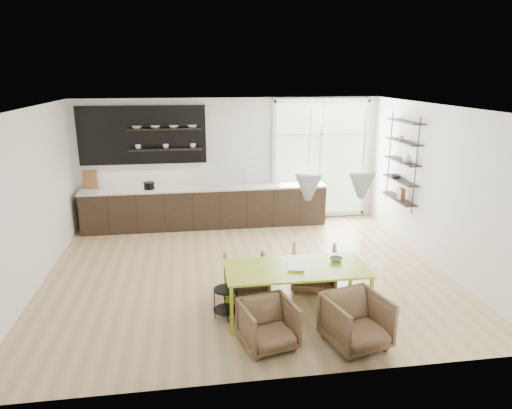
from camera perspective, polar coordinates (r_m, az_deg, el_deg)
name	(u,v)px	position (r m, az deg, el deg)	size (l,w,h in m)	color
room	(269,178)	(8.91, 1.61, 3.34)	(7.02, 6.01, 2.91)	tan
kitchen_run	(202,201)	(10.54, -6.77, 0.42)	(5.54, 0.69, 2.75)	black
right_shelving	(402,164)	(9.81, 17.81, 4.89)	(0.26, 1.22, 1.90)	black
dining_table	(296,271)	(6.66, 5.08, -8.24)	(2.05, 0.94, 0.75)	#A1BE23
armchair_back_left	(246,276)	(7.38, -1.20, -8.90)	(0.67, 0.69, 0.62)	brown
armchair_back_right	(314,268)	(7.65, 7.25, -7.84)	(0.73, 0.75, 0.68)	brown
armchair_front_left	(268,325)	(6.09, 1.52, -14.78)	(0.66, 0.68, 0.62)	brown
armchair_front_right	(356,321)	(6.22, 12.43, -14.08)	(0.73, 0.75, 0.69)	brown
wire_stool	(226,299)	(6.73, -3.82, -11.72)	(0.36, 0.36, 0.46)	black
table_book	(288,267)	(6.61, 3.97, -7.75)	(0.24, 0.32, 0.03)	white
table_bowl	(336,259)	(6.90, 9.97, -6.78)	(0.18, 0.18, 0.06)	#4D7854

